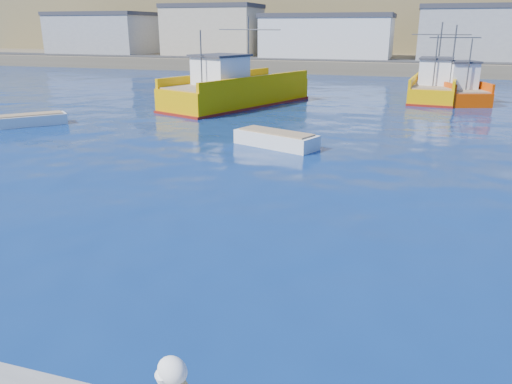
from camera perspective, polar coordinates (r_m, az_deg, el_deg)
ground at (r=10.82m, az=-1.67°, el=-15.01°), size 260.00×260.00×0.00m
far_shore at (r=117.79m, az=17.15°, el=19.12°), size 200.00×81.00×24.00m
trawler_yellow_a at (r=39.87m, az=-2.36°, el=11.48°), size 9.06×14.16×6.79m
trawler_yellow_b at (r=45.98m, az=19.72°, el=11.15°), size 4.80×10.40×6.37m
boat_orange at (r=45.45m, az=21.75°, el=10.91°), size 5.55×8.77×6.07m
skiff_left at (r=34.81m, az=-24.25°, el=7.43°), size 3.81×3.98×0.89m
skiff_mid at (r=26.09m, az=2.29°, el=5.90°), size 4.74×3.07×0.97m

